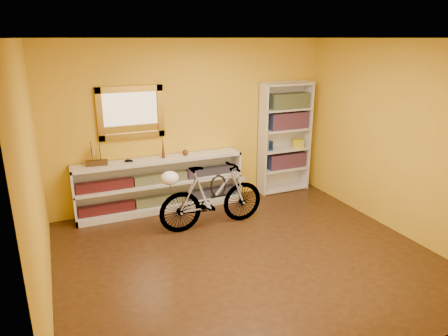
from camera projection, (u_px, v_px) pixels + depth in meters
name	position (u px, v px, depth m)	size (l,w,h in m)	color
floor	(246.00, 256.00, 5.08)	(4.50, 4.00, 0.01)	black
ceiling	(250.00, 37.00, 4.28)	(4.50, 4.00, 0.01)	silver
back_wall	(192.00, 124.00, 6.44)	(4.50, 0.01, 2.60)	gold
left_wall	(34.00, 182.00, 3.84)	(0.01, 4.00, 2.60)	gold
right_wall	(396.00, 138.00, 5.52)	(0.01, 4.00, 2.60)	gold
gilt_mirror	(131.00, 113.00, 5.97)	(0.98, 0.06, 0.78)	brown
wall_socket	(243.00, 179.00, 7.08)	(0.09, 0.01, 0.09)	silver
console_unit	(161.00, 185.00, 6.32)	(2.60, 0.35, 0.85)	silver
cd_row_lower	(162.00, 200.00, 6.38)	(2.50, 0.13, 0.14)	black
cd_row_upper	(161.00, 178.00, 6.26)	(2.50, 0.13, 0.14)	navy
model_ship	(96.00, 153.00, 5.79)	(0.30, 0.11, 0.36)	#3C2610
toy_car	(129.00, 162.00, 6.01)	(0.00, 0.00, 0.00)	black
bronze_ornament	(163.00, 147.00, 6.16)	(0.06, 0.06, 0.33)	brown
decorative_orb	(185.00, 153.00, 6.33)	(0.09, 0.09, 0.09)	brown
bookcase	(285.00, 138.00, 7.01)	(0.90, 0.30, 1.90)	silver
book_row_a	(286.00, 160.00, 7.15)	(0.70, 0.22, 0.26)	maroon
book_row_b	(288.00, 120.00, 6.93)	(0.70, 0.22, 0.28)	maroon
book_row_c	(289.00, 101.00, 6.83)	(0.70, 0.22, 0.25)	navy
travel_mug	(271.00, 146.00, 6.92)	(0.07, 0.07, 0.16)	#153896
red_tin	(275.00, 103.00, 6.77)	(0.15, 0.15, 0.20)	maroon
yellow_bag	(298.00, 143.00, 7.10)	(0.19, 0.13, 0.15)	gold
bicycle	(212.00, 196.00, 5.74)	(1.59, 0.41, 0.93)	silver
helmet	(170.00, 178.00, 5.40)	(0.25, 0.23, 0.18)	white
u_lock	(218.00, 186.00, 5.74)	(0.24, 0.24, 0.03)	black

